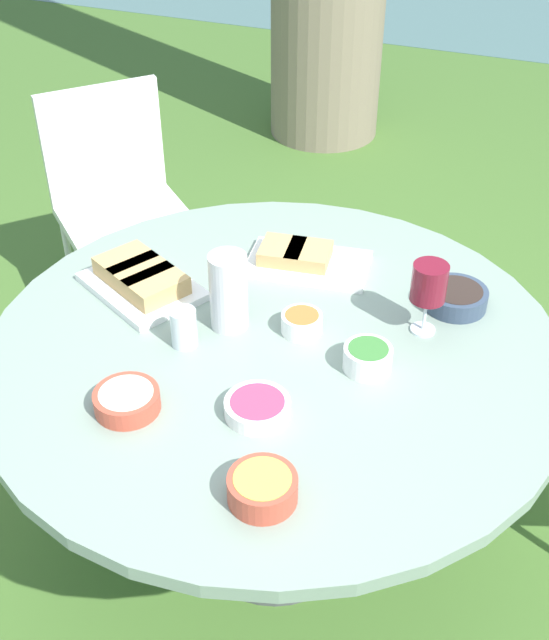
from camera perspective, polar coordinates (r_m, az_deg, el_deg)
The scene contains 14 objects.
ground_plane at distance 2.41m, azimuth 0.00°, elevation -15.17°, with size 40.00×40.00×0.00m, color #446B2B.
dining_table at distance 1.95m, azimuth 0.00°, elevation -3.52°, with size 1.37×1.37×0.73m.
chair_near_left at distance 3.00m, azimuth -11.08°, elevation 8.81°, with size 0.61×0.61×0.89m.
water_pitcher at distance 1.89m, azimuth -3.28°, elevation 2.05°, with size 0.10×0.09×0.20m.
wine_glass at distance 1.88m, azimuth 10.93°, elevation 2.51°, with size 0.08×0.08×0.19m.
platter_bread_main at distance 2.07m, azimuth -9.44°, elevation 2.85°, with size 0.37×0.33×0.07m.
platter_charcuterie at distance 2.14m, azimuth 1.99°, elevation 4.35°, with size 0.34×0.23×0.06m.
bowl_fries at distance 1.52m, azimuth -0.86°, elevation -11.80°, with size 0.13×0.13×0.06m.
bowl_salad at distance 1.81m, azimuth 6.65°, elevation -2.63°, with size 0.11×0.11×0.06m.
bowl_olives at distance 2.04m, azimuth 12.76°, elevation 1.62°, with size 0.16×0.16×0.05m.
bowl_dip_red at distance 1.69m, azimuth -1.22°, elevation -6.20°, with size 0.14×0.14×0.04m.
bowl_dip_cream at distance 1.73m, azimuth -10.46°, elevation -5.59°, with size 0.14×0.14×0.05m.
bowl_roasted_veg at distance 1.90m, azimuth 1.95°, elevation -0.15°, with size 0.10×0.10×0.05m.
cup_water_near at distance 1.86m, azimuth -6.47°, elevation -0.55°, with size 0.06×0.06×0.10m.
Camera 1 is at (0.56, -1.38, 1.90)m, focal length 45.00 mm.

